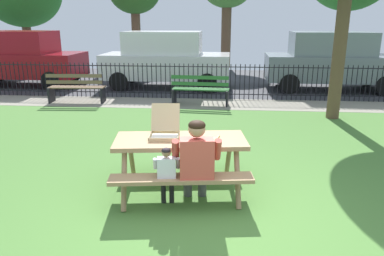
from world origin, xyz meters
The scene contains 14 objects.
ground centered at (0.00, 1.68, -0.01)m, with size 28.00×11.36×0.02m, color #4C7C36.
cobblestone_walkway centered at (0.00, 6.66, 0.00)m, with size 28.00×1.40×0.01m, color gray.
street_asphalt centered at (0.00, 10.74, -0.01)m, with size 28.00×6.77×0.01m, color #38383D.
picnic_table_foreground centered at (-0.50, 1.01, 0.60)m, with size 1.97×1.70×0.79m.
pizza_box_open centered at (-0.73, 1.12, 0.87)m, with size 0.43×0.53×0.43m.
pizza_slice_on_table centered at (-0.07, 1.10, 0.78)m, with size 0.26×0.21×0.02m.
adult_at_table centered at (-0.24, 0.54, 0.66)m, with size 0.63×0.63×1.19m.
child_at_table centered at (-0.61, 0.47, 0.51)m, with size 0.34×0.34×0.85m.
iron_fence_streetside centered at (0.00, 7.36, 0.54)m, with size 19.01×0.03×1.06m.
park_bench_left centered at (-4.18, 6.52, 0.42)m, with size 1.62×0.55×0.85m.
park_bench_center centered at (-0.57, 6.52, 0.42)m, with size 1.63×0.58×0.85m.
parked_car_far_left centered at (-7.30, 9.24, 1.01)m, with size 4.45×2.02×1.94m.
parked_car_left centered at (-1.97, 9.24, 1.01)m, with size 4.43×1.96×1.94m.
parked_car_center centered at (3.70, 9.24, 1.01)m, with size 4.44×1.99×1.94m.
Camera 1 is at (0.08, -3.83, 2.36)m, focal length 34.86 mm.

